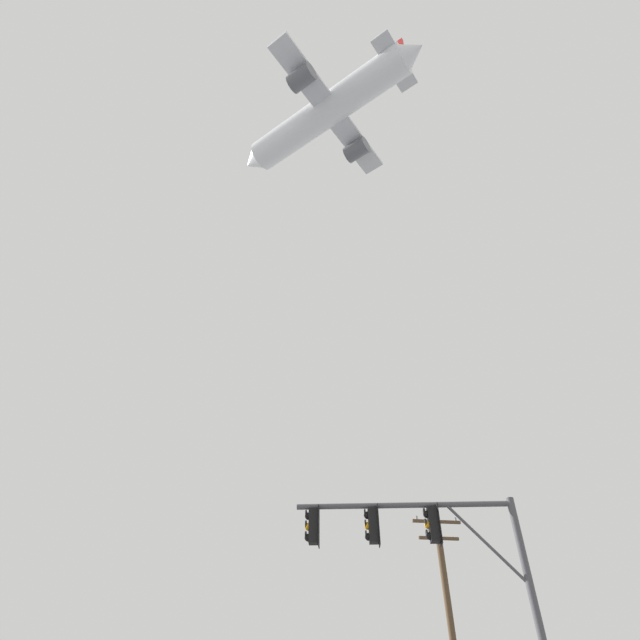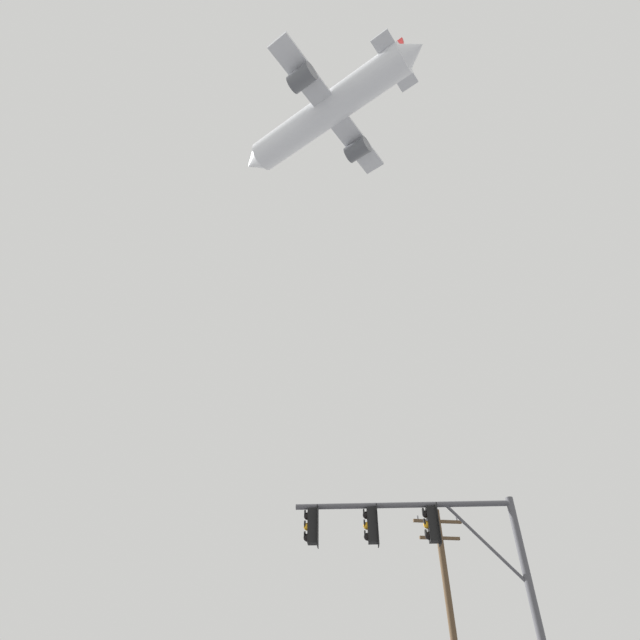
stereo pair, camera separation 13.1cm
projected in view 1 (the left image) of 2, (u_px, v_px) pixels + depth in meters
The scene contains 3 objects.
signal_pole_near at pixel (431, 553), 12.88m from camera, with size 5.93×1.26×6.14m.
utility_pole at pixel (449, 611), 19.85m from camera, with size 2.20×0.28×8.51m.
airplane at pixel (327, 112), 48.19m from camera, with size 17.14×16.51×5.78m.
Camera 1 is at (-0.55, -6.37, 1.72)m, focal length 27.63 mm.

